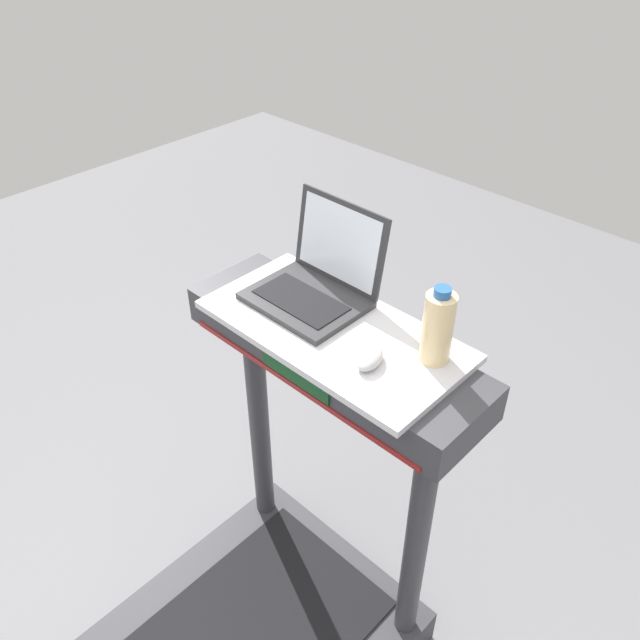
% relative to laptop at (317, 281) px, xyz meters
% --- Properties ---
extents(desk_board, '(0.72, 0.36, 0.02)m').
position_rel_laptop_xyz_m(desk_board, '(0.13, -0.07, -0.06)').
color(desk_board, silver).
rests_on(desk_board, treadmill_base).
extents(laptop, '(0.31, 0.28, 0.25)m').
position_rel_laptop_xyz_m(laptop, '(0.00, 0.00, 0.00)').
color(laptop, '#2D2D30').
rests_on(laptop, desk_board).
extents(computer_mouse, '(0.09, 0.11, 0.03)m').
position_rel_laptop_xyz_m(computer_mouse, '(0.29, -0.12, -0.03)').
color(computer_mouse, '#B2B2B7').
rests_on(computer_mouse, desk_board).
extents(water_bottle, '(0.08, 0.08, 0.21)m').
position_rel_laptop_xyz_m(water_bottle, '(0.40, 0.01, 0.05)').
color(water_bottle, beige).
rests_on(water_bottle, desk_board).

